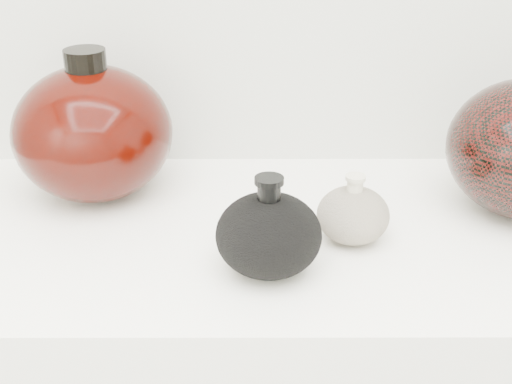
{
  "coord_description": "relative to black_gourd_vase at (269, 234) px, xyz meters",
  "views": [
    {
      "loc": [
        -0.03,
        0.06,
        1.4
      ],
      "look_at": [
        -0.03,
        0.92,
        0.97
      ],
      "focal_mm": 50.0,
      "sensor_mm": 36.0,
      "label": 1
    }
  ],
  "objects": [
    {
      "name": "left_round_pot",
      "position": [
        -0.26,
        0.22,
        0.05
      ],
      "size": [
        0.31,
        0.31,
        0.23
      ],
      "color": "black",
      "rests_on": "display_counter"
    },
    {
      "name": "black_gourd_vase",
      "position": [
        0.0,
        0.0,
        0.0
      ],
      "size": [
        0.17,
        0.17,
        0.13
      ],
      "color": "black",
      "rests_on": "display_counter"
    },
    {
      "name": "room",
      "position": [
        0.02,
        -0.57,
        0.35
      ],
      "size": [
        3.04,
        2.42,
        2.64
      ],
      "color": "slate",
      "rests_on": "ground"
    },
    {
      "name": "cream_gourd_vase",
      "position": [
        0.12,
        0.08,
        -0.01
      ],
      "size": [
        0.13,
        0.13,
        0.1
      ],
      "color": "beige",
      "rests_on": "display_counter"
    }
  ]
}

